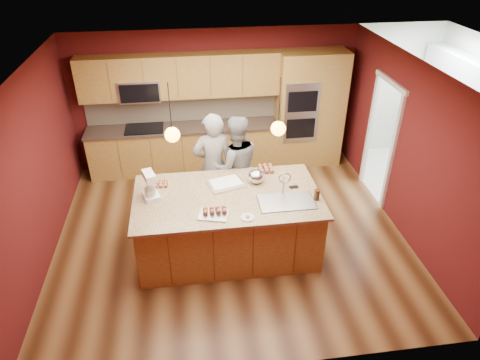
{
  "coord_description": "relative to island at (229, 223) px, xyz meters",
  "views": [
    {
      "loc": [
        -0.59,
        -5.49,
        4.4
      ],
      "look_at": [
        0.14,
        -0.1,
        1.05
      ],
      "focal_mm": 32.0,
      "sensor_mm": 36.0,
      "label": 1
    }
  ],
  "objects": [
    {
      "name": "floor",
      "position": [
        0.07,
        0.4,
        -0.5
      ],
      "size": [
        5.5,
        5.5,
        0.0
      ],
      "primitive_type": "plane",
      "color": "#412310",
      "rests_on": "ground"
    },
    {
      "name": "ceiling",
      "position": [
        0.07,
        0.4,
        2.2
      ],
      "size": [
        5.5,
        5.5,
        0.0
      ],
      "primitive_type": "plane",
      "rotation": [
        3.14,
        0.0,
        0.0
      ],
      "color": "silver",
      "rests_on": "ground"
    },
    {
      "name": "wall_back",
      "position": [
        0.07,
        2.9,
        0.85
      ],
      "size": [
        5.5,
        0.0,
        5.5
      ],
      "primitive_type": "plane",
      "rotation": [
        1.57,
        0.0,
        0.0
      ],
      "color": "#4C1111",
      "rests_on": "ground"
    },
    {
      "name": "wall_front",
      "position": [
        0.07,
        -2.1,
        0.85
      ],
      "size": [
        5.5,
        0.0,
        5.5
      ],
      "primitive_type": "plane",
      "rotation": [
        -1.57,
        0.0,
        0.0
      ],
      "color": "#4C1111",
      "rests_on": "ground"
    },
    {
      "name": "wall_left",
      "position": [
        -2.68,
        0.4,
        0.85
      ],
      "size": [
        0.0,
        5.0,
        5.0
      ],
      "primitive_type": "plane",
      "rotation": [
        1.57,
        0.0,
        1.57
      ],
      "color": "#4C1111",
      "rests_on": "ground"
    },
    {
      "name": "wall_right",
      "position": [
        2.82,
        0.4,
        0.85
      ],
      "size": [
        0.0,
        5.0,
        5.0
      ],
      "primitive_type": "plane",
      "rotation": [
        1.57,
        0.0,
        -1.57
      ],
      "color": "#4C1111",
      "rests_on": "ground"
    },
    {
      "name": "cabinet_run",
      "position": [
        -0.61,
        2.65,
        0.48
      ],
      "size": [
        3.74,
        0.64,
        2.3
      ],
      "color": "olive",
      "rests_on": "floor"
    },
    {
      "name": "oven_column",
      "position": [
        1.91,
        2.6,
        0.65
      ],
      "size": [
        1.3,
        0.62,
        2.3
      ],
      "color": "olive",
      "rests_on": "floor"
    },
    {
      "name": "doorway_trim",
      "position": [
        2.8,
        1.2,
        0.55
      ],
      "size": [
        0.08,
        1.11,
        2.2
      ],
      "primitive_type": null,
      "color": "silver",
      "rests_on": "wall_right"
    },
    {
      "name": "laundry_room",
      "position": [
        4.42,
        1.6,
        1.45
      ],
      "size": [
        2.6,
        2.7,
        2.7
      ],
      "color": "silver",
      "rests_on": "ground"
    },
    {
      "name": "pendant_left",
      "position": [
        -0.72,
        0.0,
        1.5
      ],
      "size": [
        0.2,
        0.2,
        0.8
      ],
      "color": "black",
      "rests_on": "ceiling"
    },
    {
      "name": "pendant_right",
      "position": [
        0.68,
        0.0,
        1.5
      ],
      "size": [
        0.2,
        0.2,
        0.8
      ],
      "color": "black",
      "rests_on": "ceiling"
    },
    {
      "name": "island",
      "position": [
        0.0,
        0.0,
        0.0
      ],
      "size": [
        2.69,
        1.5,
        1.37
      ],
      "color": "olive",
      "rests_on": "floor"
    },
    {
      "name": "person_left",
      "position": [
        -0.14,
        1.01,
        0.42
      ],
      "size": [
        0.7,
        0.49,
        1.84
      ],
      "primitive_type": "imported",
      "rotation": [
        0.0,
        0.0,
        3.21
      ],
      "color": "black",
      "rests_on": "floor"
    },
    {
      "name": "person_right",
      "position": [
        0.23,
        1.01,
        0.38
      ],
      "size": [
        0.93,
        0.76,
        1.77
      ],
      "primitive_type": "imported",
      "rotation": [
        0.0,
        0.0,
        3.24
      ],
      "color": "slate",
      "rests_on": "floor"
    },
    {
      "name": "stand_mixer",
      "position": [
        -1.09,
        0.12,
        0.66
      ],
      "size": [
        0.28,
        0.33,
        0.4
      ],
      "rotation": [
        0.0,
        0.0,
        0.31
      ],
      "color": "white",
      "rests_on": "island"
    },
    {
      "name": "sheet_cake",
      "position": [
        -0.0,
        0.3,
        0.51
      ],
      "size": [
        0.6,
        0.51,
        0.05
      ],
      "rotation": [
        0.0,
        0.0,
        0.28
      ],
      "color": "silver",
      "rests_on": "island"
    },
    {
      "name": "cooling_rack",
      "position": [
        -0.25,
        -0.45,
        0.49
      ],
      "size": [
        0.45,
        0.37,
        0.02
      ],
      "primitive_type": "cube",
      "rotation": [
        0.0,
        0.0,
        -0.26
      ],
      "color": "#B4B7BB",
      "rests_on": "island"
    },
    {
      "name": "mixing_bowl",
      "position": [
        0.45,
        0.31,
        0.58
      ],
      "size": [
        0.25,
        0.25,
        0.21
      ],
      "primitive_type": "ellipsoid",
      "color": "silver",
      "rests_on": "island"
    },
    {
      "name": "plate",
      "position": [
        0.19,
        -0.56,
        0.49
      ],
      "size": [
        0.19,
        0.19,
        0.01
      ],
      "primitive_type": "cylinder",
      "color": "silver",
      "rests_on": "island"
    },
    {
      "name": "tumbler",
      "position": [
        1.23,
        -0.27,
        0.56
      ],
      "size": [
        0.08,
        0.08,
        0.16
      ],
      "primitive_type": "cylinder",
      "color": "#371E0C",
      "rests_on": "island"
    },
    {
      "name": "phone",
      "position": [
        0.99,
        0.09,
        0.49
      ],
      "size": [
        0.14,
        0.08,
        0.01
      ],
      "primitive_type": "cube",
      "rotation": [
        0.0,
        0.0,
        0.07
      ],
      "color": "black",
      "rests_on": "island"
    },
    {
      "name": "cupcakes_left",
      "position": [
        -0.97,
        0.42,
        0.51
      ],
      "size": [
        0.21,
        0.21,
        0.06
      ],
      "primitive_type": null,
      "color": "#BB7043",
      "rests_on": "island"
    },
    {
      "name": "cupcakes_rack",
      "position": [
        -0.23,
        -0.4,
        0.54
      ],
      "size": [
        0.34,
        0.17,
        0.08
      ],
      "primitive_type": null,
      "color": "#BB7043",
      "rests_on": "island"
    },
    {
      "name": "cupcakes_right",
      "position": [
        0.67,
        0.63,
        0.52
      ],
      "size": [
        0.25,
        0.25,
        0.08
      ],
      "primitive_type": null,
      "color": "#BB7043",
      "rests_on": "island"
    },
    {
      "name": "washer",
      "position": [
        4.29,
        1.25,
        0.0
      ],
      "size": [
        0.65,
        0.67,
        1.02
      ],
      "primitive_type": "cube",
      "rotation": [
        0.0,
        0.0,
        -0.03
      ],
      "color": "white",
      "rests_on": "floor"
    },
    {
      "name": "dryer",
      "position": [
        4.27,
        2.03,
        -0.03
      ],
      "size": [
        0.69,
        0.71,
        0.94
      ],
      "primitive_type": "cube",
      "rotation": [
        0.0,
        0.0,
        -0.2
      ],
      "color": "white",
      "rests_on": "floor"
    }
  ]
}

